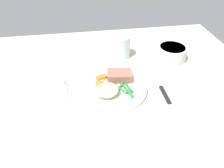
% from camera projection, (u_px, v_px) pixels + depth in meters
% --- Properties ---
extents(dining_table, '(1.20, 0.90, 0.02)m').
position_uv_depth(dining_table, '(104.00, 86.00, 0.76)').
color(dining_table, beige).
rests_on(dining_table, ground).
extents(dinner_plate, '(0.24, 0.24, 0.02)m').
position_uv_depth(dinner_plate, '(112.00, 88.00, 0.73)').
color(dinner_plate, white).
rests_on(dinner_plate, dining_table).
extents(meat_portion, '(0.09, 0.07, 0.03)m').
position_uv_depth(meat_portion, '(119.00, 75.00, 0.74)').
color(meat_portion, '#A86B56').
rests_on(meat_portion, dinner_plate).
extents(mashed_potatoes, '(0.08, 0.06, 0.04)m').
position_uv_depth(mashed_potatoes, '(107.00, 90.00, 0.67)').
color(mashed_potatoes, beige).
rests_on(mashed_potatoes, dinner_plate).
extents(carrot_slices, '(0.05, 0.07, 0.01)m').
position_uv_depth(carrot_slices, '(101.00, 82.00, 0.73)').
color(carrot_slices, orange).
rests_on(carrot_slices, dinner_plate).
extents(green_beans, '(0.07, 0.09, 0.01)m').
position_uv_depth(green_beans, '(124.00, 89.00, 0.70)').
color(green_beans, '#2D8C38').
rests_on(green_beans, dinner_plate).
extents(fork, '(0.01, 0.17, 0.00)m').
position_uv_depth(fork, '(65.00, 95.00, 0.71)').
color(fork, silver).
rests_on(fork, dining_table).
extents(knife, '(0.02, 0.20, 0.01)m').
position_uv_depth(knife, '(160.00, 85.00, 0.75)').
color(knife, black).
rests_on(knife, dining_table).
extents(water_glass, '(0.07, 0.07, 0.09)m').
position_uv_depth(water_glass, '(121.00, 48.00, 0.88)').
color(water_glass, silver).
rests_on(water_glass, dining_table).
extents(salad_bowl, '(0.12, 0.12, 0.06)m').
position_uv_depth(salad_bowl, '(172.00, 52.00, 0.87)').
color(salad_bowl, silver).
rests_on(salad_bowl, dining_table).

